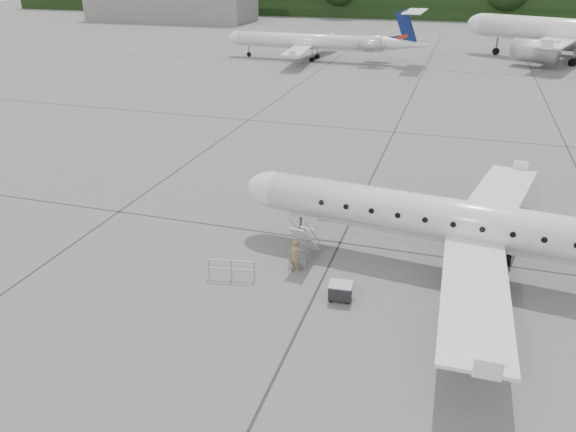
% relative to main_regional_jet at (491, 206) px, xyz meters
% --- Properties ---
extents(ground, '(320.00, 320.00, 0.00)m').
position_rel_main_regional_jet_xyz_m(ground, '(-2.04, -5.33, -3.61)').
color(ground, '#5A5A58').
rests_on(ground, ground).
extents(treeline, '(260.00, 4.00, 8.00)m').
position_rel_main_regional_jet_xyz_m(treeline, '(-2.04, 124.67, 0.39)').
color(treeline, black).
rests_on(treeline, ground).
extents(main_regional_jet, '(30.16, 23.17, 7.22)m').
position_rel_main_regional_jet_xyz_m(main_regional_jet, '(0.00, 0.00, 0.00)').
color(main_regional_jet, silver).
rests_on(main_regional_jet, ground).
extents(airstair, '(1.09, 2.32, 2.26)m').
position_rel_main_regional_jet_xyz_m(airstair, '(-8.56, -1.27, -2.48)').
color(airstair, silver).
rests_on(airstair, ground).
extents(passenger, '(0.74, 0.61, 1.76)m').
position_rel_main_regional_jet_xyz_m(passenger, '(-8.70, -2.53, -2.73)').
color(passenger, olive).
rests_on(passenger, ground).
extents(safety_railing, '(2.18, 0.49, 1.00)m').
position_rel_main_regional_jet_xyz_m(safety_railing, '(-11.38, -4.10, -3.11)').
color(safety_railing, '#909398').
rests_on(safety_railing, ground).
extents(baggage_cart, '(1.07, 0.89, 0.87)m').
position_rel_main_regional_jet_xyz_m(baggage_cart, '(-6.04, -4.28, -3.17)').
color(baggage_cart, black).
rests_on(baggage_cart, ground).
extents(bg_narrowbody, '(41.16, 36.65, 12.19)m').
position_rel_main_regional_jet_xyz_m(bg_narrowbody, '(12.10, 67.11, 2.49)').
color(bg_narrowbody, silver).
rests_on(bg_narrowbody, ground).
extents(bg_regional_left, '(29.36, 21.58, 7.53)m').
position_rel_main_regional_jet_xyz_m(bg_regional_left, '(-24.74, 58.29, 0.16)').
color(bg_regional_left, silver).
rests_on(bg_regional_left, ground).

